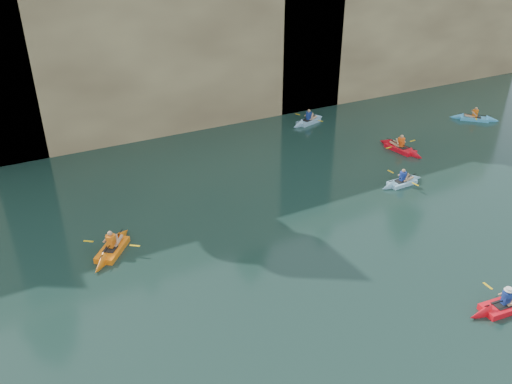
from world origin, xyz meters
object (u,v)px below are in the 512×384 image
kayaker_orange (112,249)px  kayaker_red_far (400,148)px  main_kayaker (504,306)px  kayaker_ltblue_near (402,182)px

kayaker_orange → kayaker_red_far: bearing=-43.8°
main_kayaker → kayaker_orange: bearing=144.5°
main_kayaker → kayaker_red_far: 14.38m
kayaker_orange → kayaker_ltblue_near: size_ratio=1.07×
main_kayaker → kayaker_red_far: size_ratio=0.90×
kayaker_orange → kayaker_red_far: (18.02, 2.32, 0.00)m
kayaker_ltblue_near → kayaker_red_far: kayaker_red_far is taller
kayaker_red_far → main_kayaker: bearing=147.0°
kayaker_ltblue_near → kayaker_red_far: (3.22, 3.48, 0.02)m
kayaker_ltblue_near → kayaker_red_far: bearing=46.4°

